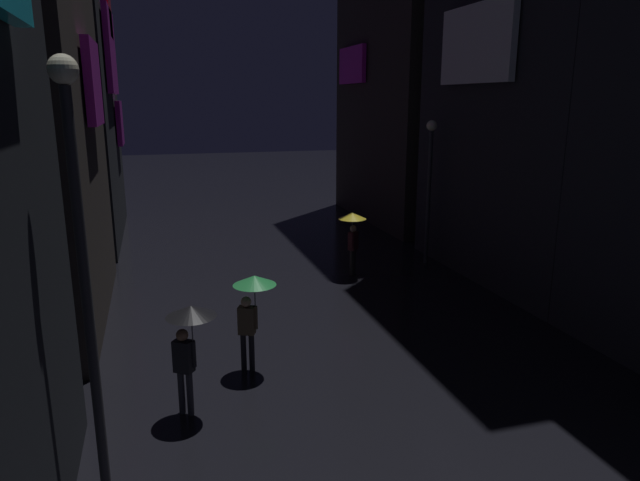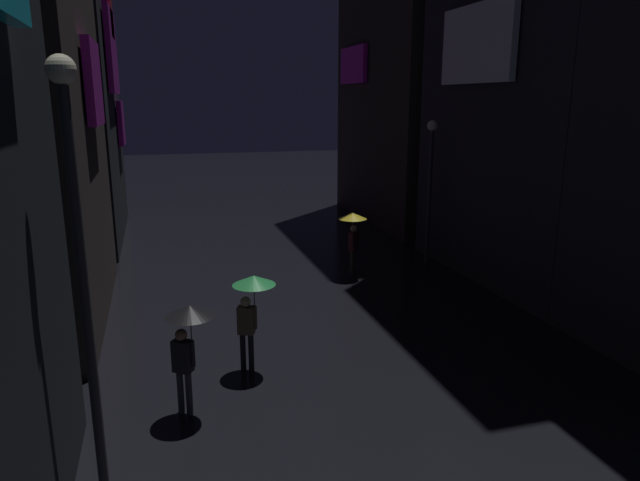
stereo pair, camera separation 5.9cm
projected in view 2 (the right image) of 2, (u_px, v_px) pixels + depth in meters
The scene contains 6 objects.
building_left_far at pixel (58, 80), 22.24m from camera, with size 4.25×8.76×12.70m.
pedestrian_foreground_left_yellow at pixel (353, 226), 18.35m from camera, with size 0.90×0.90×2.12m.
pedestrian_foreground_right_black at pixel (188, 329), 10.12m from camera, with size 0.90×0.90×2.12m.
pedestrian_midstreet_left_green at pixel (251, 296), 11.81m from camera, with size 0.90×0.90×2.12m.
streetlamp_left_near at pixel (80, 248), 7.24m from camera, with size 0.36×0.36×6.16m.
streetlamp_right_far at pixel (430, 174), 19.47m from camera, with size 0.36×0.36×4.97m.
Camera 2 is at (-3.99, -2.65, 5.64)m, focal length 32.00 mm.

